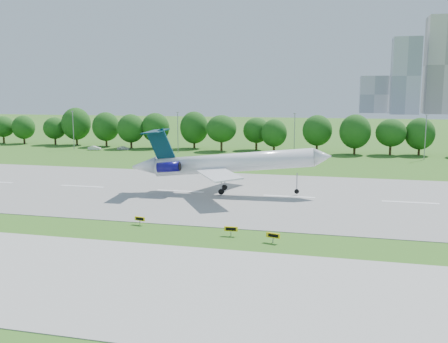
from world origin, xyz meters
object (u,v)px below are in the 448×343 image
at_px(taxi_sign_left, 140,219).
at_px(service_vehicle_a, 94,148).
at_px(airliner, 223,162).
at_px(service_vehicle_b, 124,148).

xyz_separation_m(taxi_sign_left, service_vehicle_a, (-49.74, 80.00, -0.18)).
xyz_separation_m(airliner, service_vehicle_a, (-55.90, 56.76, -5.06)).
xyz_separation_m(airliner, service_vehicle_b, (-46.97, 58.98, -5.04)).
bearing_deg(service_vehicle_b, airliner, -158.94).
relative_size(airliner, service_vehicle_a, 9.05).
height_order(taxi_sign_left, service_vehicle_b, service_vehicle_b).
relative_size(taxi_sign_left, service_vehicle_b, 0.41).
bearing_deg(taxi_sign_left, airliner, 86.52).
xyz_separation_m(service_vehicle_a, service_vehicle_b, (8.93, 2.22, 0.01)).
distance_m(taxi_sign_left, service_vehicle_a, 94.20).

